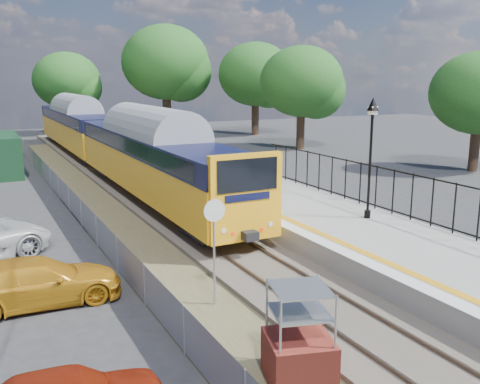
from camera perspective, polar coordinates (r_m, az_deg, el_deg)
ground at (r=14.02m, az=12.44°, el=-14.52°), size 120.00×120.00×0.00m
track_bed at (r=21.59m, az=-5.04°, el=-4.38°), size 5.90×80.00×0.29m
platform at (r=22.22m, az=7.85°, el=-3.01°), size 5.00×70.00×0.90m
platform_edge at (r=21.03m, az=3.26°, el=-2.51°), size 0.90×70.00×0.01m
victorian_lamp_north at (r=20.65m, az=13.87°, el=6.46°), size 0.44×0.44×4.60m
palisade_fence at (r=19.34m, az=23.60°, el=-1.99°), size 0.12×26.00×2.00m
wire_fence at (r=22.62m, az=-16.11°, el=-2.72°), size 0.06×52.00×1.20m
tree_line at (r=52.42m, az=-16.91°, el=12.09°), size 56.80×43.80×11.88m
train at (r=37.04m, az=-14.23°, el=5.79°), size 2.82×40.83×3.51m
brick_plinth at (r=11.39m, az=6.35°, el=-15.13°), size 1.63×1.63×2.12m
speed_sign at (r=14.41m, az=-2.76°, el=-4.43°), size 0.62×0.10×3.06m
car_yellow at (r=16.05m, az=-20.79°, el=-8.95°), size 4.59×1.96×1.32m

